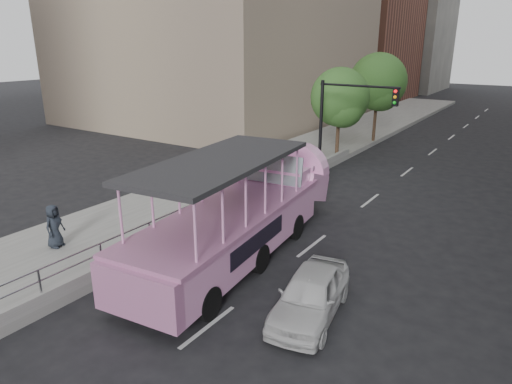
{
  "coord_description": "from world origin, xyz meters",
  "views": [
    {
      "loc": [
        7.71,
        -9.82,
        7.09
      ],
      "look_at": [
        -0.85,
        3.07,
        1.99
      ],
      "focal_mm": 32.0,
      "sensor_mm": 36.0,
      "label": 1
    }
  ],
  "objects_px": {
    "traffic_signal": "(342,115)",
    "street_tree_near": "(341,100)",
    "pedestrian_far": "(54,226)",
    "street_tree_far": "(379,84)",
    "parking_sign": "(239,184)",
    "duck_boat": "(245,214)",
    "car": "(311,294)"
  },
  "relations": [
    {
      "from": "duck_boat",
      "to": "car",
      "type": "bearing_deg",
      "value": -32.38
    },
    {
      "from": "car",
      "to": "parking_sign",
      "type": "distance_m",
      "value": 7.32
    },
    {
      "from": "car",
      "to": "pedestrian_far",
      "type": "xyz_separation_m",
      "value": [
        -9.1,
        -1.53,
        0.43
      ]
    },
    {
      "from": "traffic_signal",
      "to": "street_tree_near",
      "type": "distance_m",
      "value": 3.8
    },
    {
      "from": "duck_boat",
      "to": "street_tree_near",
      "type": "xyz_separation_m",
      "value": [
        -2.44,
        13.53,
        2.45
      ]
    },
    {
      "from": "pedestrian_far",
      "to": "street_tree_far",
      "type": "relative_size",
      "value": 0.24
    },
    {
      "from": "parking_sign",
      "to": "traffic_signal",
      "type": "height_order",
      "value": "traffic_signal"
    },
    {
      "from": "pedestrian_far",
      "to": "car",
      "type": "bearing_deg",
      "value": -94.47
    },
    {
      "from": "pedestrian_far",
      "to": "parking_sign",
      "type": "bearing_deg",
      "value": -43.63
    },
    {
      "from": "parking_sign",
      "to": "street_tree_far",
      "type": "xyz_separation_m",
      "value": [
        -0.45,
        17.39,
        2.69
      ]
    },
    {
      "from": "duck_boat",
      "to": "street_tree_near",
      "type": "distance_m",
      "value": 13.96
    },
    {
      "from": "parking_sign",
      "to": "car",
      "type": "bearing_deg",
      "value": -39.03
    },
    {
      "from": "pedestrian_far",
      "to": "traffic_signal",
      "type": "height_order",
      "value": "traffic_signal"
    },
    {
      "from": "traffic_signal",
      "to": "street_tree_near",
      "type": "relative_size",
      "value": 0.91
    },
    {
      "from": "duck_boat",
      "to": "parking_sign",
      "type": "relative_size",
      "value": 4.43
    },
    {
      "from": "pedestrian_far",
      "to": "street_tree_near",
      "type": "height_order",
      "value": "street_tree_near"
    },
    {
      "from": "street_tree_far",
      "to": "car",
      "type": "bearing_deg",
      "value": -74.53
    },
    {
      "from": "pedestrian_far",
      "to": "street_tree_near",
      "type": "xyz_separation_m",
      "value": [
        2.82,
        17.49,
        2.75
      ]
    },
    {
      "from": "parking_sign",
      "to": "street_tree_near",
      "type": "bearing_deg",
      "value": 93.24
    },
    {
      "from": "pedestrian_far",
      "to": "street_tree_far",
      "type": "xyz_separation_m",
      "value": [
        3.02,
        23.49,
        3.24
      ]
    },
    {
      "from": "car",
      "to": "pedestrian_far",
      "type": "bearing_deg",
      "value": 179.73
    },
    {
      "from": "duck_boat",
      "to": "street_tree_far",
      "type": "distance_m",
      "value": 19.87
    },
    {
      "from": "duck_boat",
      "to": "traffic_signal",
      "type": "xyz_separation_m",
      "value": [
        -0.84,
        10.1,
        2.13
      ]
    },
    {
      "from": "duck_boat",
      "to": "pedestrian_far",
      "type": "bearing_deg",
      "value": -143.01
    },
    {
      "from": "street_tree_near",
      "to": "parking_sign",
      "type": "bearing_deg",
      "value": -86.76
    },
    {
      "from": "traffic_signal",
      "to": "street_tree_near",
      "type": "bearing_deg",
      "value": 114.98
    },
    {
      "from": "street_tree_far",
      "to": "parking_sign",
      "type": "bearing_deg",
      "value": -88.53
    },
    {
      "from": "street_tree_near",
      "to": "pedestrian_far",
      "type": "bearing_deg",
      "value": -99.16
    },
    {
      "from": "car",
      "to": "traffic_signal",
      "type": "height_order",
      "value": "traffic_signal"
    },
    {
      "from": "car",
      "to": "street_tree_near",
      "type": "distance_m",
      "value": 17.44
    },
    {
      "from": "street_tree_near",
      "to": "traffic_signal",
      "type": "bearing_deg",
      "value": -65.02
    },
    {
      "from": "car",
      "to": "street_tree_far",
      "type": "distance_m",
      "value": 23.08
    }
  ]
}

